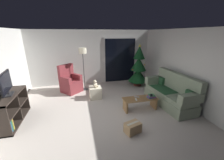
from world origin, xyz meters
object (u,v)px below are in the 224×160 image
at_px(floor_lamp, 83,55).
at_px(television, 6,84).
at_px(armchair, 70,82).
at_px(remote_silver, 137,97).
at_px(teddy_bear_cream, 95,84).
at_px(couch, 171,93).
at_px(ottoman, 95,92).
at_px(coffee_table, 140,102).
at_px(cardboard_box_taped_mid_floor, 133,128).
at_px(remote_white, 136,99).
at_px(media_shelf, 10,110).
at_px(cell_phone, 151,95).
at_px(christmas_tree, 138,68).
at_px(book_stack, 151,96).

relative_size(floor_lamp, television, 2.13).
bearing_deg(armchair, remote_silver, -42.86).
distance_m(floor_lamp, teddy_bear_cream, 1.40).
distance_m(couch, ottoman, 2.68).
bearing_deg(coffee_table, cardboard_box_taped_mid_floor, -122.82).
height_order(remote_white, media_shelf, media_shelf).
distance_m(armchair, floor_lamp, 1.25).
height_order(coffee_table, teddy_bear_cream, teddy_bear_cream).
relative_size(coffee_table, cardboard_box_taped_mid_floor, 2.50).
distance_m(remote_white, ottoman, 1.69).
height_order(couch, cell_phone, couch).
relative_size(christmas_tree, cardboard_box_taped_mid_floor, 4.34).
bearing_deg(television, book_stack, -4.16).
relative_size(coffee_table, ottoman, 2.50).
height_order(armchair, cardboard_box_taped_mid_floor, armchair).
bearing_deg(coffee_table, book_stack, -11.28).
relative_size(remote_silver, floor_lamp, 0.09).
relative_size(book_stack, television, 0.31).
height_order(television, teddy_bear_cream, television).
distance_m(remote_white, media_shelf, 3.53).
distance_m(cell_phone, media_shelf, 4.03).
bearing_deg(media_shelf, floor_lamp, 43.61).
bearing_deg(couch, cardboard_box_taped_mid_floor, -149.24).
relative_size(media_shelf, teddy_bear_cream, 4.91).
relative_size(christmas_tree, ottoman, 4.33).
xyz_separation_m(floor_lamp, media_shelf, (-2.08, -1.98, -1.12)).
bearing_deg(floor_lamp, ottoman, -70.46).
bearing_deg(ottoman, cell_phone, -38.64).
distance_m(floor_lamp, cardboard_box_taped_mid_floor, 3.56).
bearing_deg(remote_white, cardboard_box_taped_mid_floor, 75.43).
xyz_separation_m(armchair, floor_lamp, (0.59, 0.10, 1.10)).
height_order(media_shelf, cardboard_box_taped_mid_floor, media_shelf).
xyz_separation_m(book_stack, floor_lamp, (-1.96, 2.22, 1.06)).
xyz_separation_m(cell_phone, television, (-3.99, 0.31, 0.62)).
bearing_deg(ottoman, couch, -24.62).
bearing_deg(book_stack, cell_phone, -128.13).
height_order(armchair, ottoman, armchair).
relative_size(remote_silver, media_shelf, 0.11).
height_order(cell_phone, armchair, armchair).
bearing_deg(remote_silver, media_shelf, -61.71).
relative_size(media_shelf, cardboard_box_taped_mid_floor, 3.18).
relative_size(coffee_table, remote_white, 7.05).
bearing_deg(christmas_tree, book_stack, -102.66).
height_order(christmas_tree, armchair, christmas_tree).
bearing_deg(television, couch, -1.74).
bearing_deg(couch, christmas_tree, 99.54).
height_order(cell_phone, media_shelf, media_shelf).
height_order(coffee_table, media_shelf, media_shelf).
height_order(book_stack, ottoman, book_stack).
bearing_deg(book_stack, ottoman, 142.16).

